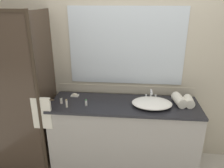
# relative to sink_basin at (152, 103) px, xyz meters

# --- Properties ---
(ground_plane) EXTENTS (8.00, 8.00, 0.00)m
(ground_plane) POSITION_rel_sink_basin_xyz_m (-0.33, 0.03, -0.94)
(ground_plane) COLOR #B7B2A8
(wall_back_with_mirror) EXTENTS (4.40, 0.06, 2.60)m
(wall_back_with_mirror) POSITION_rel_sink_basin_xyz_m (-0.33, 0.37, 0.37)
(wall_back_with_mirror) COLOR #B2A893
(wall_back_with_mirror) RESTS_ON ground_plane
(vanity_cabinet) EXTENTS (1.80, 0.58, 0.90)m
(vanity_cabinet) POSITION_rel_sink_basin_xyz_m (-0.33, 0.04, -0.49)
(vanity_cabinet) COLOR #9E9993
(vanity_cabinet) RESTS_ON ground_plane
(shower_enclosure) EXTENTS (1.20, 0.59, 2.00)m
(shower_enclosure) POSITION_rel_sink_basin_xyz_m (-1.60, -0.16, 0.08)
(shower_enclosure) COLOR #2D2319
(shower_enclosure) RESTS_ON ground_plane
(sink_basin) EXTENTS (0.47, 0.35, 0.07)m
(sink_basin) POSITION_rel_sink_basin_xyz_m (0.00, 0.00, 0.00)
(sink_basin) COLOR white
(sink_basin) RESTS_ON vanity_cabinet
(faucet) EXTENTS (0.17, 0.16, 0.13)m
(faucet) POSITION_rel_sink_basin_xyz_m (-0.00, 0.19, 0.01)
(faucet) COLOR silver
(faucet) RESTS_ON vanity_cabinet
(soap_dish) EXTENTS (0.10, 0.07, 0.04)m
(soap_dish) POSITION_rel_sink_basin_xyz_m (-0.98, 0.20, -0.02)
(soap_dish) COLOR silver
(soap_dish) RESTS_ON vanity_cabinet
(amenity_bottle_conditioner) EXTENTS (0.03, 0.03, 0.09)m
(amenity_bottle_conditioner) POSITION_rel_sink_basin_xyz_m (-1.09, -0.03, 0.00)
(amenity_bottle_conditioner) COLOR silver
(amenity_bottle_conditioner) RESTS_ON vanity_cabinet
(amenity_bottle_body_wash) EXTENTS (0.03, 0.03, 0.08)m
(amenity_bottle_body_wash) POSITION_rel_sink_basin_xyz_m (-0.77, -0.06, 0.00)
(amenity_bottle_body_wash) COLOR white
(amenity_bottle_body_wash) RESTS_ON vanity_cabinet
(amenity_bottle_lotion) EXTENTS (0.02, 0.02, 0.10)m
(amenity_bottle_lotion) POSITION_rel_sink_basin_xyz_m (-0.99, -0.12, 0.01)
(amenity_bottle_lotion) COLOR silver
(amenity_bottle_lotion) RESTS_ON vanity_cabinet
(rolled_towel_near_edge) EXTENTS (0.11, 0.19, 0.11)m
(rolled_towel_near_edge) POSITION_rel_sink_basin_xyz_m (0.43, 0.06, 0.02)
(rolled_towel_near_edge) COLOR silver
(rolled_towel_near_edge) RESTS_ON vanity_cabinet
(rolled_towel_middle) EXTENTS (0.15, 0.26, 0.12)m
(rolled_towel_middle) POSITION_rel_sink_basin_xyz_m (0.32, 0.08, 0.02)
(rolled_towel_middle) COLOR silver
(rolled_towel_middle) RESTS_ON vanity_cabinet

